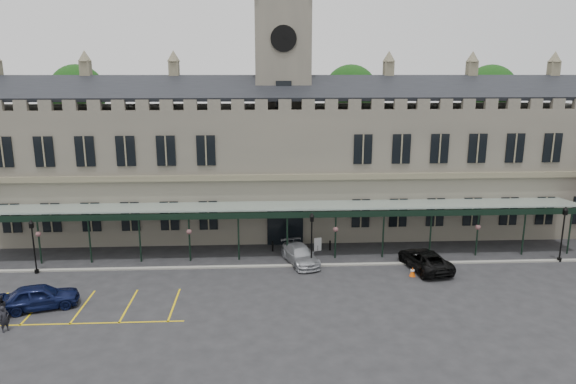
{
  "coord_description": "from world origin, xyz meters",
  "views": [
    {
      "loc": [
        -2.04,
        -33.03,
        15.17
      ],
      "look_at": [
        0.0,
        6.0,
        6.0
      ],
      "focal_mm": 32.0,
      "sensor_mm": 36.0,
      "label": 1
    }
  ],
  "objects_px": {
    "lamp_post_left": "(33,242)",
    "car_van": "(425,260)",
    "station_building": "(283,164)",
    "clock_tower": "(282,94)",
    "person_a": "(4,319)",
    "person_b": "(0,309)",
    "sign_board": "(318,245)",
    "car_left_a": "(40,297)",
    "lamp_post_mid": "(312,236)",
    "car_taxi": "(300,255)",
    "traffic_cone": "(412,272)",
    "lamp_post_right": "(563,229)"
  },
  "relations": [
    {
      "from": "lamp_post_left",
      "to": "car_van",
      "type": "height_order",
      "value": "lamp_post_left"
    },
    {
      "from": "lamp_post_left",
      "to": "traffic_cone",
      "type": "xyz_separation_m",
      "value": [
        28.85,
        -2.13,
        -2.2
      ]
    },
    {
      "from": "traffic_cone",
      "to": "person_a",
      "type": "relative_size",
      "value": 0.44
    },
    {
      "from": "car_van",
      "to": "station_building",
      "type": "bearing_deg",
      "value": -57.53
    },
    {
      "from": "lamp_post_mid",
      "to": "person_a",
      "type": "xyz_separation_m",
      "value": [
        -19.28,
        -9.08,
        -1.91
      ]
    },
    {
      "from": "lamp_post_left",
      "to": "person_b",
      "type": "xyz_separation_m",
      "value": [
        1.21,
        -8.04,
        -1.66
      ]
    },
    {
      "from": "car_van",
      "to": "person_b",
      "type": "bearing_deg",
      "value": 3.74
    },
    {
      "from": "lamp_post_right",
      "to": "person_b",
      "type": "xyz_separation_m",
      "value": [
        -40.59,
        -8.38,
        -1.88
      ]
    },
    {
      "from": "car_left_a",
      "to": "car_taxi",
      "type": "relative_size",
      "value": 0.97
    },
    {
      "from": "lamp_post_mid",
      "to": "person_b",
      "type": "xyz_separation_m",
      "value": [
        -20.09,
        -7.86,
        -1.83
      ]
    },
    {
      "from": "lamp_post_mid",
      "to": "car_left_a",
      "type": "height_order",
      "value": "lamp_post_mid"
    },
    {
      "from": "clock_tower",
      "to": "car_taxi",
      "type": "xyz_separation_m",
      "value": [
        1.0,
        -9.84,
        -12.39
      ]
    },
    {
      "from": "car_taxi",
      "to": "car_van",
      "type": "xyz_separation_m",
      "value": [
        9.7,
        -1.75,
        0.05
      ]
    },
    {
      "from": "car_van",
      "to": "person_a",
      "type": "relative_size",
      "value": 3.43
    },
    {
      "from": "station_building",
      "to": "lamp_post_right",
      "type": "bearing_deg",
      "value": -25.14
    },
    {
      "from": "traffic_cone",
      "to": "car_left_a",
      "type": "relative_size",
      "value": 0.15
    },
    {
      "from": "car_van",
      "to": "person_a",
      "type": "xyz_separation_m",
      "value": [
        -28.18,
        -8.56,
        0.04
      ]
    },
    {
      "from": "lamp_post_left",
      "to": "sign_board",
      "type": "xyz_separation_m",
      "value": [
        22.25,
        3.9,
        -1.97
      ]
    },
    {
      "from": "car_left_a",
      "to": "person_a",
      "type": "height_order",
      "value": "car_left_a"
    },
    {
      "from": "traffic_cone",
      "to": "person_a",
      "type": "distance_m",
      "value": 27.75
    },
    {
      "from": "car_left_a",
      "to": "lamp_post_mid",
      "type": "bearing_deg",
      "value": -88.93
    },
    {
      "from": "station_building",
      "to": "lamp_post_mid",
      "type": "xyz_separation_m",
      "value": [
        1.79,
        -10.98,
        -3.74
      ]
    },
    {
      "from": "car_van",
      "to": "car_left_a",
      "type": "bearing_deg",
      "value": 0.94
    },
    {
      "from": "traffic_cone",
      "to": "person_b",
      "type": "relative_size",
      "value": 0.4
    },
    {
      "from": "lamp_post_left",
      "to": "car_left_a",
      "type": "distance_m",
      "value": 7.05
    },
    {
      "from": "person_b",
      "to": "traffic_cone",
      "type": "bearing_deg",
      "value": 156.09
    },
    {
      "from": "station_building",
      "to": "person_b",
      "type": "bearing_deg",
      "value": -134.17
    },
    {
      "from": "person_a",
      "to": "traffic_cone",
      "type": "bearing_deg",
      "value": -39.56
    },
    {
      "from": "sign_board",
      "to": "car_van",
      "type": "relative_size",
      "value": 0.21
    },
    {
      "from": "sign_board",
      "to": "car_left_a",
      "type": "xyz_separation_m",
      "value": [
        -19.42,
        -10.13,
        0.25
      ]
    },
    {
      "from": "station_building",
      "to": "person_a",
      "type": "xyz_separation_m",
      "value": [
        -17.48,
        -20.06,
        -5.66
      ]
    },
    {
      "from": "lamp_post_left",
      "to": "car_taxi",
      "type": "xyz_separation_m",
      "value": [
        20.51,
        1.04,
        -1.83
      ]
    },
    {
      "from": "station_building",
      "to": "clock_tower",
      "type": "distance_m",
      "value": 6.64
    },
    {
      "from": "car_taxi",
      "to": "person_a",
      "type": "bearing_deg",
      "value": -167.27
    },
    {
      "from": "clock_tower",
      "to": "lamp_post_mid",
      "type": "height_order",
      "value": "clock_tower"
    },
    {
      "from": "station_building",
      "to": "car_left_a",
      "type": "distance_m",
      "value": 24.49
    },
    {
      "from": "car_left_a",
      "to": "person_b",
      "type": "height_order",
      "value": "person_b"
    },
    {
      "from": "lamp_post_mid",
      "to": "car_taxi",
      "type": "distance_m",
      "value": 2.48
    },
    {
      "from": "station_building",
      "to": "sign_board",
      "type": "relative_size",
      "value": 50.94
    },
    {
      "from": "lamp_post_left",
      "to": "car_taxi",
      "type": "height_order",
      "value": "lamp_post_left"
    },
    {
      "from": "traffic_cone",
      "to": "lamp_post_right",
      "type": "bearing_deg",
      "value": 10.76
    },
    {
      "from": "sign_board",
      "to": "car_taxi",
      "type": "relative_size",
      "value": 0.24
    },
    {
      "from": "lamp_post_left",
      "to": "person_b",
      "type": "relative_size",
      "value": 2.41
    },
    {
      "from": "clock_tower",
      "to": "car_taxi",
      "type": "distance_m",
      "value": 15.85
    },
    {
      "from": "lamp_post_left",
      "to": "person_a",
      "type": "height_order",
      "value": "lamp_post_left"
    },
    {
      "from": "lamp_post_mid",
      "to": "car_left_a",
      "type": "relative_size",
      "value": 0.95
    },
    {
      "from": "person_b",
      "to": "lamp_post_left",
      "type": "bearing_deg",
      "value": -117.4
    },
    {
      "from": "car_taxi",
      "to": "person_b",
      "type": "relative_size",
      "value": 2.79
    },
    {
      "from": "car_van",
      "to": "person_b",
      "type": "relative_size",
      "value": 3.12
    },
    {
      "from": "lamp_post_mid",
      "to": "person_a",
      "type": "distance_m",
      "value": 21.4
    }
  ]
}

